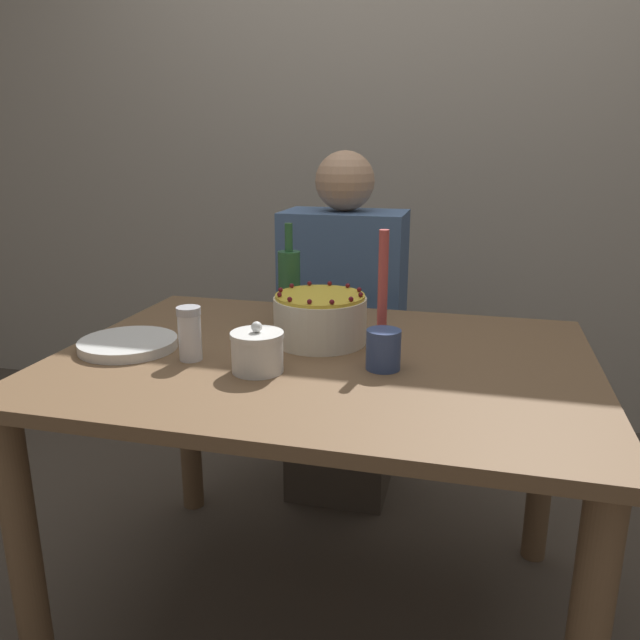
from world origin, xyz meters
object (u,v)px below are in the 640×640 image
cake (320,318)px  bottle (289,285)px  candle (382,305)px  sugar_bowl (257,351)px  sugar_shaker (190,333)px  person_man_blue_shirt (343,352)px

cake → bottle: (-0.13, 0.16, 0.04)m
cake → candle: size_ratio=0.78×
cake → sugar_bowl: size_ratio=1.99×
candle → bottle: candle is taller
candle → bottle: size_ratio=1.08×
sugar_shaker → bottle: size_ratio=0.46×
candle → person_man_blue_shirt: person_man_blue_shirt is taller
bottle → person_man_blue_shirt: person_man_blue_shirt is taller
bottle → cake: bearing=-51.5°
cake → sugar_shaker: bearing=-141.7°
candle → person_man_blue_shirt: (-0.22, 0.62, -0.34)m
sugar_bowl → bottle: size_ratio=0.42×
sugar_shaker → person_man_blue_shirt: person_man_blue_shirt is taller
candle → sugar_bowl: bearing=-144.7°
cake → person_man_blue_shirt: person_man_blue_shirt is taller
sugar_bowl → candle: candle is taller
sugar_shaker → candle: bearing=18.4°
cake → sugar_bowl: cake is taller
cake → bottle: bearing=128.5°
cake → bottle: bottle is taller
sugar_bowl → cake: bearing=71.1°
person_man_blue_shirt → sugar_bowl: bearing=88.5°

